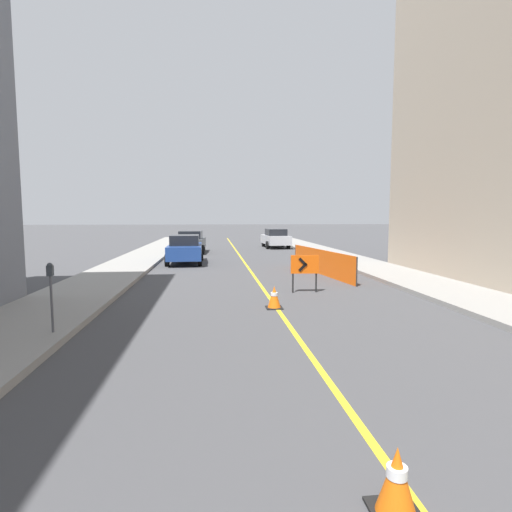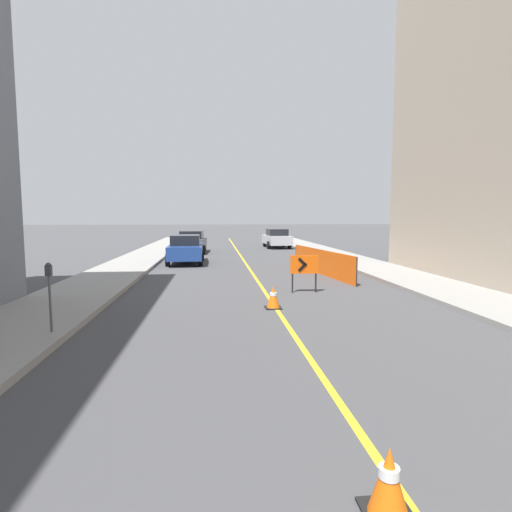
{
  "view_description": "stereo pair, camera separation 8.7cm",
  "coord_description": "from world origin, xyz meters",
  "px_view_note": "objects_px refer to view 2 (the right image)",
  "views": [
    {
      "loc": [
        -1.79,
        8.2,
        2.57
      ],
      "look_at": [
        -0.05,
        24.21,
        1.0
      ],
      "focal_mm": 28.0,
      "sensor_mm": 36.0,
      "label": 1
    },
    {
      "loc": [
        -1.7,
        8.19,
        2.57
      ],
      "look_at": [
        -0.05,
        24.21,
        1.0
      ],
      "focal_mm": 28.0,
      "sensor_mm": 36.0,
      "label": 2
    }
  ],
  "objects_px": {
    "parked_car_curb_mid": "(192,242)",
    "parked_car_curb_far": "(277,238)",
    "parked_car_curb_near": "(186,249)",
    "traffic_cone_third": "(273,297)",
    "parking_meter_near_curb": "(49,284)",
    "arrow_barricade_primary": "(304,266)",
    "traffic_cone_second": "(389,482)"
  },
  "relations": [
    {
      "from": "traffic_cone_second",
      "to": "parked_car_curb_far",
      "type": "height_order",
      "value": "parked_car_curb_far"
    },
    {
      "from": "parked_car_curb_far",
      "to": "parked_car_curb_mid",
      "type": "bearing_deg",
      "value": -151.91
    },
    {
      "from": "traffic_cone_second",
      "to": "traffic_cone_third",
      "type": "xyz_separation_m",
      "value": [
        0.16,
        7.91,
        0.01
      ]
    },
    {
      "from": "traffic_cone_second",
      "to": "arrow_barricade_primary",
      "type": "relative_size",
      "value": 0.48
    },
    {
      "from": "traffic_cone_second",
      "to": "traffic_cone_third",
      "type": "bearing_deg",
      "value": 88.83
    },
    {
      "from": "traffic_cone_third",
      "to": "parked_car_curb_mid",
      "type": "xyz_separation_m",
      "value": [
        -3.27,
        18.1,
        0.49
      ]
    },
    {
      "from": "arrow_barricade_primary",
      "to": "parked_car_curb_far",
      "type": "relative_size",
      "value": 0.29
    },
    {
      "from": "arrow_barricade_primary",
      "to": "parked_car_curb_near",
      "type": "bearing_deg",
      "value": 120.27
    },
    {
      "from": "parked_car_curb_far",
      "to": "traffic_cone_second",
      "type": "bearing_deg",
      "value": -100.09
    },
    {
      "from": "parked_car_curb_mid",
      "to": "parked_car_curb_far",
      "type": "bearing_deg",
      "value": 34.26
    },
    {
      "from": "arrow_barricade_primary",
      "to": "traffic_cone_third",
      "type": "bearing_deg",
      "value": -118.38
    },
    {
      "from": "traffic_cone_second",
      "to": "parking_meter_near_curb",
      "type": "height_order",
      "value": "parking_meter_near_curb"
    },
    {
      "from": "traffic_cone_second",
      "to": "arrow_barricade_primary",
      "type": "height_order",
      "value": "arrow_barricade_primary"
    },
    {
      "from": "parked_car_curb_near",
      "to": "traffic_cone_second",
      "type": "bearing_deg",
      "value": -82.19
    },
    {
      "from": "parked_car_curb_far",
      "to": "parking_meter_near_curb",
      "type": "relative_size",
      "value": 2.97
    },
    {
      "from": "traffic_cone_third",
      "to": "parked_car_curb_far",
      "type": "relative_size",
      "value": 0.14
    },
    {
      "from": "traffic_cone_third",
      "to": "parked_car_curb_mid",
      "type": "height_order",
      "value": "parked_car_curb_mid"
    },
    {
      "from": "traffic_cone_second",
      "to": "arrow_barricade_primary",
      "type": "xyz_separation_m",
      "value": [
        1.56,
        10.15,
        0.6
      ]
    },
    {
      "from": "traffic_cone_third",
      "to": "parking_meter_near_curb",
      "type": "distance_m",
      "value": 5.67
    },
    {
      "from": "parked_car_curb_near",
      "to": "parked_car_curb_far",
      "type": "relative_size",
      "value": 0.99
    },
    {
      "from": "parked_car_curb_near",
      "to": "parking_meter_near_curb",
      "type": "bearing_deg",
      "value": -98.82
    },
    {
      "from": "traffic_cone_second",
      "to": "parked_car_curb_near",
      "type": "height_order",
      "value": "parked_car_curb_near"
    },
    {
      "from": "parked_car_curb_mid",
      "to": "arrow_barricade_primary",
      "type": "bearing_deg",
      "value": -70.49
    },
    {
      "from": "traffic_cone_third",
      "to": "parked_car_curb_near",
      "type": "relative_size",
      "value": 0.15
    },
    {
      "from": "arrow_barricade_primary",
      "to": "parked_car_curb_mid",
      "type": "relative_size",
      "value": 0.29
    },
    {
      "from": "parked_car_curb_far",
      "to": "arrow_barricade_primary",
      "type": "bearing_deg",
      "value": -99.23
    },
    {
      "from": "parked_car_curb_near",
      "to": "parking_meter_near_curb",
      "type": "relative_size",
      "value": 2.94
    },
    {
      "from": "traffic_cone_second",
      "to": "arrow_barricade_primary",
      "type": "distance_m",
      "value": 10.29
    },
    {
      "from": "parked_car_curb_near",
      "to": "parked_car_curb_far",
      "type": "height_order",
      "value": "same"
    },
    {
      "from": "arrow_barricade_primary",
      "to": "parked_car_curb_near",
      "type": "distance_m",
      "value": 10.31
    },
    {
      "from": "parked_car_curb_near",
      "to": "parked_car_curb_mid",
      "type": "relative_size",
      "value": 0.99
    },
    {
      "from": "parked_car_curb_mid",
      "to": "parking_meter_near_curb",
      "type": "distance_m",
      "value": 20.54
    }
  ]
}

